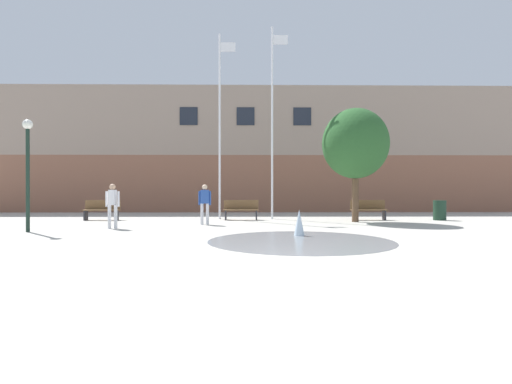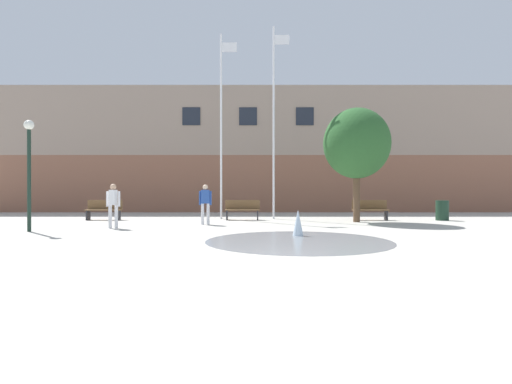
{
  "view_description": "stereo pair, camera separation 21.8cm",
  "coord_description": "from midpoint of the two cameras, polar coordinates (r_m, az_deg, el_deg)",
  "views": [
    {
      "loc": [
        0.27,
        -6.99,
        1.37
      ],
      "look_at": [
        0.49,
        7.46,
        1.3
      ],
      "focal_mm": 28.0,
      "sensor_mm": 36.0,
      "label": 1
    },
    {
      "loc": [
        0.49,
        -6.99,
        1.37
      ],
      "look_at": [
        0.49,
        7.46,
        1.3
      ],
      "focal_mm": 28.0,
      "sensor_mm": 36.0,
      "label": 2
    }
  ],
  "objects": [
    {
      "name": "flagpole_left",
      "position": [
        19.3,
        -5.47,
        10.04
      ],
      "size": [
        0.8,
        0.1,
        8.78
      ],
      "color": "silver",
      "rests_on": "ground"
    },
    {
      "name": "library_building",
      "position": [
        27.73,
        -1.66,
        5.58
      ],
      "size": [
        36.0,
        6.05,
        7.87
      ],
      "color": "brown",
      "rests_on": "ground"
    },
    {
      "name": "adult_watching",
      "position": [
        15.1,
        -20.2,
        -1.39
      ],
      "size": [
        0.5,
        0.34,
        1.59
      ],
      "rotation": [
        0.0,
        0.0,
        1.58
      ],
      "color": "silver",
      "rests_on": "ground"
    },
    {
      "name": "street_tree_near_building",
      "position": [
        17.77,
        13.66,
        6.7
      ],
      "size": [
        2.84,
        2.84,
        4.89
      ],
      "color": "brown",
      "rests_on": "ground"
    },
    {
      "name": "teen_by_trashcan",
      "position": [
        15.93,
        -7.73,
        -1.29
      ],
      "size": [
        0.5,
        0.24,
        1.59
      ],
      "rotation": [
        0.0,
        0.0,
        -3.03
      ],
      "color": "silver",
      "rests_on": "ground"
    },
    {
      "name": "park_bench_far_right",
      "position": [
        18.95,
        15.45,
        -2.43
      ],
      "size": [
        1.6,
        0.44,
        0.91
      ],
      "color": "#28282D",
      "rests_on": "ground"
    },
    {
      "name": "park_bench_center",
      "position": [
        18.32,
        -2.49,
        -2.51
      ],
      "size": [
        1.6,
        0.44,
        0.91
      ],
      "color": "#28282D",
      "rests_on": "ground"
    },
    {
      "name": "splash_fountain",
      "position": [
        11.2,
        5.76,
        -6.13
      ],
      "size": [
        5.0,
        5.0,
        0.79
      ],
      "color": "gray",
      "rests_on": "ground"
    },
    {
      "name": "trash_can",
      "position": [
        19.95,
        24.48,
        -2.39
      ],
      "size": [
        0.56,
        0.56,
        0.9
      ],
      "primitive_type": "cylinder",
      "color": "#193323",
      "rests_on": "ground"
    },
    {
      "name": "ground_plane",
      "position": [
        7.13,
        -3.98,
        -10.8
      ],
      "size": [
        100.0,
        100.0,
        0.0
      ],
      "primitive_type": "plane",
      "color": "#B2ADA3"
    },
    {
      "name": "lamp_post_left_lane",
      "position": [
        15.09,
        -30.19,
        4.24
      ],
      "size": [
        0.32,
        0.32,
        3.68
      ],
      "color": "#192D23",
      "rests_on": "ground"
    },
    {
      "name": "park_bench_under_left_flagpole",
      "position": [
        19.53,
        -21.47,
        -2.36
      ],
      "size": [
        1.6,
        0.44,
        0.91
      ],
      "color": "#28282D",
      "rests_on": "ground"
    },
    {
      "name": "flagpole_right",
      "position": [
        19.29,
        2.07,
        10.59
      ],
      "size": [
        0.8,
        0.1,
        9.14
      ],
      "color": "silver",
      "rests_on": "ground"
    }
  ]
}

